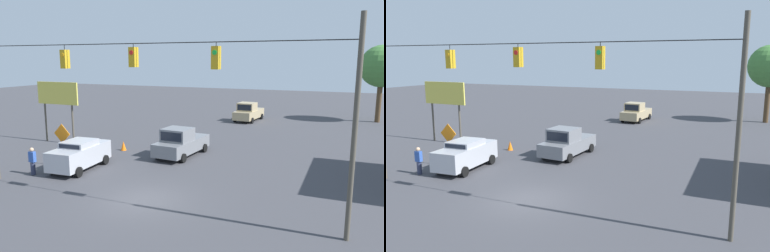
% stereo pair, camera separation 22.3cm
% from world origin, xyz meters
% --- Properties ---
extents(ground_plane, '(140.00, 140.00, 0.00)m').
position_xyz_m(ground_plane, '(0.00, 0.00, 0.00)').
color(ground_plane, '#3D3D42').
extents(overhead_signal_span, '(19.17, 0.38, 8.63)m').
position_xyz_m(overhead_signal_span, '(-0.01, 0.50, 5.24)').
color(overhead_signal_span, '#4C473D').
rests_on(overhead_signal_span, ground_plane).
extents(pickup_truck_tan_withflow_deep, '(2.51, 5.39, 2.12)m').
position_xyz_m(pickup_truck_tan_withflow_deep, '(1.53, -25.86, 0.98)').
color(pickup_truck_tan_withflow_deep, tan).
rests_on(pickup_truck_tan_withflow_deep, ground_plane).
extents(pickup_truck_grey_withflow_mid, '(2.56, 5.26, 2.12)m').
position_xyz_m(pickup_truck_grey_withflow_mid, '(1.91, -8.57, 0.98)').
color(pickup_truck_grey_withflow_mid, slate).
rests_on(pickup_truck_grey_withflow_mid, ground_plane).
extents(sedan_silver_parked_shoulder, '(2.33, 4.66, 1.87)m').
position_xyz_m(sedan_silver_parked_shoulder, '(6.42, -3.01, 0.98)').
color(sedan_silver_parked_shoulder, '#A8AAB2').
rests_on(sedan_silver_parked_shoulder, ground_plane).
extents(traffic_cone_nearest, '(0.43, 0.43, 0.71)m').
position_xyz_m(traffic_cone_nearest, '(6.92, -4.35, 0.35)').
color(traffic_cone_nearest, orange).
rests_on(traffic_cone_nearest, ground_plane).
extents(traffic_cone_second, '(0.43, 0.43, 0.71)m').
position_xyz_m(traffic_cone_second, '(6.87, -6.53, 0.35)').
color(traffic_cone_second, orange).
rests_on(traffic_cone_second, ground_plane).
extents(traffic_cone_third, '(0.43, 0.43, 0.71)m').
position_xyz_m(traffic_cone_third, '(6.70, -8.35, 0.35)').
color(traffic_cone_third, orange).
rests_on(traffic_cone_third, ground_plane).
extents(roadside_billboard, '(4.15, 0.16, 5.09)m').
position_xyz_m(roadside_billboard, '(13.19, -8.58, 3.78)').
color(roadside_billboard, '#4C473D').
rests_on(roadside_billboard, ground_plane).
extents(work_zone_sign, '(1.27, 0.06, 2.84)m').
position_xyz_m(work_zone_sign, '(7.78, -3.02, 1.99)').
color(work_zone_sign, slate).
rests_on(work_zone_sign, ground_plane).
extents(pedestrian, '(0.40, 0.28, 1.69)m').
position_xyz_m(pedestrian, '(8.27, -0.94, 0.85)').
color(pedestrian, '#2D334C').
rests_on(pedestrian, ground_plane).
extents(tree_horizon_left, '(4.61, 4.61, 8.49)m').
position_xyz_m(tree_horizon_left, '(-11.94, -30.66, 6.13)').
color(tree_horizon_left, '#4C3823').
rests_on(tree_horizon_left, ground_plane).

